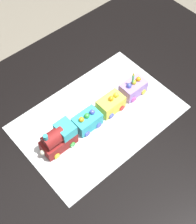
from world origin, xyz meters
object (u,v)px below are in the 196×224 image
at_px(cake_car_gondola_turquoise, 87,120).
at_px(cake_car_flatbed_lavender, 133,87).
at_px(birthday_candle, 133,77).
at_px(cake_car_hopper_lemon, 110,103).
at_px(dining_table, 110,124).
at_px(cake_locomotive, 58,138).

relative_size(cake_car_gondola_turquoise, cake_car_flatbed_lavender, 1.00).
bearing_deg(cake_car_gondola_turquoise, birthday_candle, -0.00).
bearing_deg(birthday_candle, cake_car_gondola_turquoise, 180.00).
bearing_deg(cake_car_hopper_lemon, dining_table, -117.77).
bearing_deg(cake_car_hopper_lemon, cake_locomotive, -180.00).
bearing_deg(dining_table, cake_locomotive, 179.25).
height_order(dining_table, cake_locomotive, cake_locomotive).
height_order(cake_car_flatbed_lavender, birthday_candle, birthday_candle).
distance_m(cake_car_hopper_lemon, cake_car_flatbed_lavender, 0.12).
bearing_deg(birthday_candle, cake_car_hopper_lemon, 180.00).
xyz_separation_m(cake_locomotive, cake_car_flatbed_lavender, (0.36, 0.00, -0.02)).
bearing_deg(cake_car_flatbed_lavender, cake_car_hopper_lemon, -180.00).
relative_size(cake_locomotive, cake_car_flatbed_lavender, 1.40).
bearing_deg(cake_car_gondola_turquoise, cake_car_hopper_lemon, -0.00).
xyz_separation_m(dining_table, cake_car_flatbed_lavender, (0.12, 0.00, 0.14)).
height_order(cake_car_hopper_lemon, cake_car_flatbed_lavender, same).
distance_m(cake_locomotive, cake_car_hopper_lemon, 0.25).
height_order(dining_table, birthday_candle, birthday_candle).
bearing_deg(dining_table, cake_car_hopper_lemon, 62.23).
height_order(cake_locomotive, cake_car_hopper_lemon, cake_locomotive).
height_order(cake_car_hopper_lemon, birthday_candle, birthday_candle).
bearing_deg(dining_table, cake_car_gondola_turquoise, 178.43).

